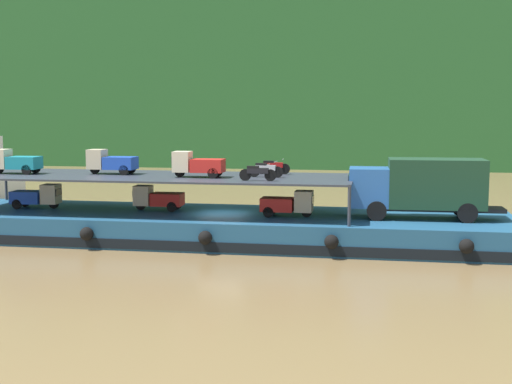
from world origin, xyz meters
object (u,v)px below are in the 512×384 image
Objects in this scene: mini_truck_lower_aft at (158,198)px; mini_truck_lower_mid at (288,203)px; mini_truck_upper_mid at (111,162)px; motorcycle_upper_centre at (265,169)px; mini_truck_upper_fore at (198,164)px; motorcycle_upper_port at (257,172)px; cargo_barge at (222,227)px; covered_lorry at (420,186)px; motorcycle_upper_stbd at (273,166)px; mini_truck_lower_stern at (37,196)px; mini_truck_upper_stern at (15,161)px.

mini_truck_lower_mid is (7.49, -1.02, 0.00)m from mini_truck_lower_aft.
motorcycle_upper_centre is at bearing -2.72° from mini_truck_upper_mid.
mini_truck_upper_mid and mini_truck_upper_fore have the same top height.
motorcycle_upper_port is at bearing -135.24° from mini_truck_lower_mid.
cargo_barge is 3.69m from mini_truck_upper_fore.
cargo_barge is 3.91× the size of covered_lorry.
motorcycle_upper_stbd is (3.69, 2.50, -0.26)m from mini_truck_upper_fore.
covered_lorry is 8.42m from motorcycle_upper_port.
mini_truck_lower_stern is 4.84m from mini_truck_upper_mid.
mini_truck_lower_mid is at bearing -22.78° from motorcycle_upper_centre.
mini_truck_lower_mid is 1.46× the size of motorcycle_upper_centre.
mini_truck_upper_stern reaches higher than motorcycle_upper_centre.
covered_lorry reaches higher than mini_truck_lower_mid.
mini_truck_upper_mid is at bearing 177.28° from motorcycle_upper_centre.
cargo_barge is at bearing 24.21° from mini_truck_upper_fore.
cargo_barge is 11.25× the size of mini_truck_upper_fore.
mini_truck_lower_mid is 1.00× the size of mini_truck_upper_stern.
mini_truck_upper_mid reaches higher than mini_truck_lower_aft.
mini_truck_lower_mid is at bearing -7.99° from cargo_barge.
motorcycle_upper_centre is (0.10, 1.93, 0.00)m from motorcycle_upper_port.
mini_truck_lower_aft is (7.07, 0.39, 0.00)m from mini_truck_lower_stern.
mini_truck_lower_aft is at bearing 172.24° from mini_truck_lower_mid.
mini_truck_lower_aft is at bearing 172.45° from cargo_barge.
mini_truck_upper_mid is (-2.68, -0.05, 2.00)m from mini_truck_lower_aft.
covered_lorry is 4.16× the size of motorcycle_upper_centre.
covered_lorry is at bearing -1.74° from mini_truck_upper_mid.
mini_truck_upper_mid reaches higher than motorcycle_upper_port.
mini_truck_lower_stern is (-10.89, 0.12, 1.44)m from cargo_barge.
mini_truck_upper_mid is (-16.95, 0.51, 1.00)m from covered_lorry.
motorcycle_upper_centre is (8.86, -0.42, -0.26)m from mini_truck_upper_mid.
mini_truck_upper_stern is 14.32m from motorcycle_upper_centre.
motorcycle_upper_centre is at bearing 0.76° from cargo_barge.
motorcycle_upper_stbd is at bearing 115.74° from mini_truck_lower_mid.
mini_truck_lower_stern is 13.37m from motorcycle_upper_centre.
mini_truck_upper_stern is at bearing 178.54° from mini_truck_upper_fore.
mini_truck_upper_mid reaches higher than cargo_barge.
mini_truck_lower_mid is at bearing 0.36° from mini_truck_upper_fore.
motorcycle_upper_port is at bearing -8.73° from mini_truck_lower_stern.
covered_lorry is 2.86× the size of mini_truck_upper_stern.
mini_truck_lower_aft is 1.45× the size of motorcycle_upper_stbd.
cargo_barge is 11.16× the size of mini_truck_lower_mid.
mini_truck_lower_mid reaches higher than cargo_barge.
mini_truck_upper_stern is 14.60m from motorcycle_upper_stbd.
mini_truck_upper_stern is at bearing -172.44° from mini_truck_upper_mid.
mini_truck_upper_stern is (-8.13, -0.78, 2.00)m from mini_truck_lower_aft.
motorcycle_upper_centre is at bearing 9.14° from mini_truck_upper_fore.
cargo_barge is 3.98m from mini_truck_lower_mid.
covered_lorry reaches higher than cargo_barge.
cargo_barge is 10.99m from mini_truck_lower_stern.
mini_truck_lower_stern is at bearing 177.50° from mini_truck_lower_mid.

